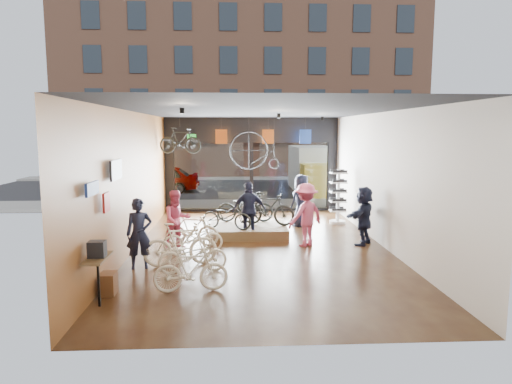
{
  "coord_description": "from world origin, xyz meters",
  "views": [
    {
      "loc": [
        -0.77,
        -12.57,
        3.26
      ],
      "look_at": [
        -0.05,
        1.4,
        1.39
      ],
      "focal_mm": 32.0,
      "sensor_mm": 36.0,
      "label": 1
    }
  ],
  "objects": [
    {
      "name": "jersey_mid",
      "position": [
        0.62,
        5.2,
        3.05
      ],
      "size": [
        0.45,
        0.03,
        0.55
      ],
      "primitive_type": "cube",
      "color": "#CC5919",
      "rests_on": "ceiling"
    },
    {
      "name": "wall_right",
      "position": [
        3.52,
        0.0,
        1.9
      ],
      "size": [
        0.04,
        12.0,
        3.8
      ],
      "primitive_type": "cube",
      "color": "beige",
      "rests_on": "ground"
    },
    {
      "name": "hung_bike",
      "position": [
        -2.67,
        4.2,
        2.93
      ],
      "size": [
        1.64,
        0.81,
        0.95
      ],
      "primitive_type": "imported",
      "rotation": [
        0.0,
        0.0,
        1.33
      ],
      "color": "black",
      "rests_on": "ceiling"
    },
    {
      "name": "opposite_building",
      "position": [
        0.0,
        21.5,
        7.0
      ],
      "size": [
        26.0,
        5.0,
        14.0
      ],
      "primitive_type": "cube",
      "color": "brown",
      "rests_on": "ground"
    },
    {
      "name": "box_truck",
      "position": [
        3.55,
        11.0,
        1.22
      ],
      "size": [
        2.07,
        6.2,
        2.44
      ],
      "primitive_type": null,
      "color": "silver",
      "rests_on": "street_road"
    },
    {
      "name": "floor_bike_3",
      "position": [
        -2.05,
        -1.68,
        0.54
      ],
      "size": [
        1.85,
        0.81,
        1.07
      ],
      "primitive_type": "imported",
      "rotation": [
        0.0,
        0.0,
        1.75
      ],
      "color": "#ECE0C6",
      "rests_on": "ground_plane"
    },
    {
      "name": "display_platform",
      "position": [
        -0.29,
        1.54,
        0.15
      ],
      "size": [
        2.4,
        1.8,
        0.3
      ],
      "primitive_type": "cube",
      "color": "#48361E",
      "rests_on": "ground_plane"
    },
    {
      "name": "display_bike_right",
      "position": [
        -0.37,
        2.2,
        0.79
      ],
      "size": [
        1.87,
        0.7,
        0.97
      ],
      "primitive_type": "imported",
      "rotation": [
        0.0,
        0.0,
        1.54
      ],
      "color": "black",
      "rests_on": "display_platform"
    },
    {
      "name": "penny_farthing",
      "position": [
        0.14,
        4.48,
        2.5
      ],
      "size": [
        1.79,
        0.06,
        1.43
      ],
      "primitive_type": null,
      "color": "black",
      "rests_on": "ceiling"
    },
    {
      "name": "customer_0",
      "position": [
        -3.0,
        -1.83,
        0.84
      ],
      "size": [
        0.68,
        0.52,
        1.69
      ],
      "primitive_type": "imported",
      "rotation": [
        0.0,
        0.0,
        0.2
      ],
      "color": "#161C33",
      "rests_on": "ground_plane"
    },
    {
      "name": "customer_4",
      "position": [
        1.59,
        2.82,
        0.9
      ],
      "size": [
        1.05,
        0.96,
        1.8
      ],
      "primitive_type": "imported",
      "rotation": [
        0.0,
        0.0,
        3.72
      ],
      "color": "#161C33",
      "rests_on": "ground_plane"
    },
    {
      "name": "jersey_left",
      "position": [
        -1.2,
        5.2,
        3.05
      ],
      "size": [
        0.45,
        0.03,
        0.55
      ],
      "primitive_type": "cube",
      "color": "#CC5919",
      "rests_on": "ceiling"
    },
    {
      "name": "storefront",
      "position": [
        0.0,
        6.0,
        1.9
      ],
      "size": [
        7.0,
        0.26,
        3.8
      ],
      "primitive_type": null,
      "color": "black",
      "rests_on": "ground"
    },
    {
      "name": "wall_left",
      "position": [
        -3.52,
        0.0,
        1.9
      ],
      "size": [
        0.04,
        12.0,
        3.8
      ],
      "primitive_type": "cube",
      "color": "brown",
      "rests_on": "ground"
    },
    {
      "name": "sunglasses_rack",
      "position": [
        2.95,
        3.21,
        0.97
      ],
      "size": [
        0.64,
        0.55,
        1.94
      ],
      "primitive_type": null,
      "rotation": [
        0.0,
        0.0,
        0.16
      ],
      "color": "white",
      "rests_on": "ground_plane"
    },
    {
      "name": "display_bike_left",
      "position": [
        -0.96,
        1.05,
        0.71
      ],
      "size": [
        1.65,
        1.03,
        0.82
      ],
      "primitive_type": "imported",
      "rotation": [
        0.0,
        0.0,
        1.23
      ],
      "color": "black",
      "rests_on": "display_platform"
    },
    {
      "name": "sidewalk_far",
      "position": [
        0.0,
        19.0,
        0.06
      ],
      "size": [
        30.0,
        2.0,
        0.12
      ],
      "primitive_type": "cube",
      "color": "slate",
      "rests_on": "ground"
    },
    {
      "name": "ceiling",
      "position": [
        0.0,
        0.0,
        3.82
      ],
      "size": [
        7.0,
        12.0,
        0.04
      ],
      "primitive_type": "cube",
      "color": "black",
      "rests_on": "ground"
    },
    {
      "name": "customer_1",
      "position": [
        -2.33,
        -0.01,
        0.82
      ],
      "size": [
        0.99,
        0.91,
        1.64
      ],
      "primitive_type": "imported",
      "rotation": [
        0.0,
        0.0,
        0.46
      ],
      "color": "#CC4C72",
      "rests_on": "ground_plane"
    },
    {
      "name": "customer_3",
      "position": [
        1.3,
        0.08,
        0.9
      ],
      "size": [
        1.34,
        1.2,
        1.81
      ],
      "primitive_type": "imported",
      "rotation": [
        0.0,
        0.0,
        3.72
      ],
      "color": "#CC4C72",
      "rests_on": "ground_plane"
    },
    {
      "name": "jersey_right",
      "position": [
        2.07,
        5.2,
        3.05
      ],
      "size": [
        0.45,
        0.03,
        0.55
      ],
      "primitive_type": "cube",
      "color": "#1E3F99",
      "rests_on": "ceiling"
    },
    {
      "name": "floor_bike_4",
      "position": [
        -1.84,
        -0.55,
        0.42
      ],
      "size": [
        1.68,
        0.88,
        0.84
      ],
      "primitive_type": "imported",
      "rotation": [
        0.0,
        0.0,
        1.78
      ],
      "color": "#ECE0C6",
      "rests_on": "ground_plane"
    },
    {
      "name": "street_car",
      "position": [
        -4.72,
        12.0,
        0.72
      ],
      "size": [
        4.25,
        1.71,
        1.45
      ],
      "primitive_type": "imported",
      "rotation": [
        0.0,
        0.0,
        -1.57
      ],
      "color": "gray",
      "rests_on": "street_road"
    },
    {
      "name": "street_road",
      "position": [
        0.0,
        15.0,
        -0.01
      ],
      "size": [
        30.0,
        18.0,
        0.02
      ],
      "primitive_type": "cube",
      "color": "black",
      "rests_on": "ground"
    },
    {
      "name": "display_bike_mid",
      "position": [
        0.33,
        1.62,
        0.82
      ],
      "size": [
        1.79,
        1.04,
        1.04
      ],
      "primitive_type": "imported",
      "rotation": [
        0.0,
        0.0,
        1.23
      ],
      "color": "black",
      "rests_on": "display_platform"
    },
    {
      "name": "sidewalk_near",
      "position": [
        0.0,
        7.2,
        0.06
      ],
      "size": [
        30.0,
        2.4,
        0.12
      ],
      "primitive_type": "cube",
      "color": "slate",
      "rests_on": "ground"
    },
    {
      "name": "customer_2",
      "position": [
        -0.28,
        1.02,
        0.88
      ],
      "size": [
        1.06,
        0.51,
        1.76
      ],
      "primitive_type": "imported",
      "rotation": [
        0.0,
        0.0,
        3.22
      ],
      "color": "#161C33",
      "rests_on": "ground_plane"
    },
    {
      "name": "customer_5",
      "position": [
        3.0,
        0.19,
        0.85
      ],
      "size": [
        1.33,
        1.57,
        1.7
      ],
      "primitive_type": "imported",
      "rotation": [
        0.0,
        0.0,
        4.09
      ],
      "color": "#161C33",
      "rests_on": "ground_plane"
    },
    {
      "name": "floor_bike_2",
      "position": [
        -1.7,
        -2.25,
        0.42
      ],
      "size": [
        1.67,
        0.87,
        0.83
      ],
      "primitive_type": "imported",
      "rotation": [
        0.0,
        0.0,
        1.78
      ],
      "color": "#ECE0C6",
      "rests_on": "ground_plane"
    },
    {
      "name": "wall_back",
      "position": [
        0.0,
        -6.02,
        1.9
      ],
      "size": [
        7.0,
        0.04,
        3.8
      ],
      "primitive_type": "cube",
      "color": "beige",
      "rests_on": "ground"
    },
    {
      "name": "exit_sign",
      "position": [
        -2.4,
        5.88,
        3.05
      ],
      "size": [
        0.35,
        0.06,
        0.18
      ],
      "primitive_type": "cube",
      "color": "#198C26",
      "rests_on": "storefront"
    },
    {
      "name": "floor_bike_1",
      "position": [
        -1.63,
        -3.53,
        0.46
      ],
      "size": [
        1.56,
        0.6,
        0.92
      ],
      "primitive_type": "imported",
      "rotation": [
        0.0,
        0.0,
        1.68
      ],
      "color": "#ECE0C6",
      "rests_on": "ground_plane"
    },
    {
      "name": "wall_merch",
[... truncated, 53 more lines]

